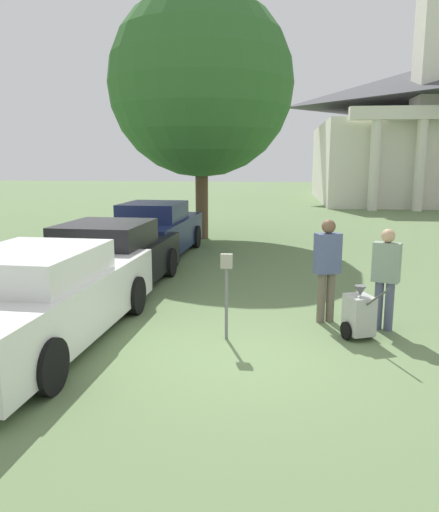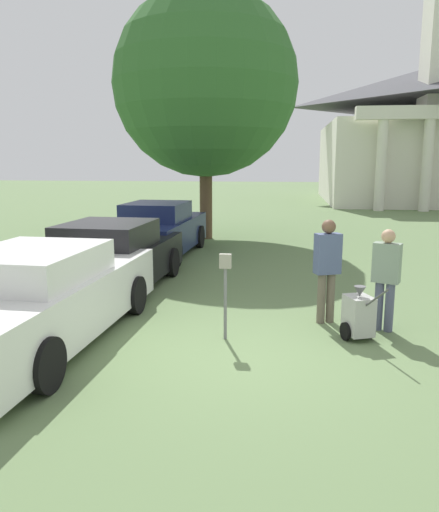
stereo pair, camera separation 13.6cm
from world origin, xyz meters
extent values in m
plane|color=#607A4C|center=(0.00, 0.00, 0.00)|extent=(120.00, 120.00, 0.00)
cube|color=silver|center=(-3.04, 0.14, 0.60)|extent=(2.10, 5.21, 0.83)
cube|color=silver|center=(-3.05, -0.07, 1.24)|extent=(1.75, 2.23, 0.46)
cylinder|color=black|center=(-3.90, 1.77, 0.34)|extent=(0.21, 0.69, 0.68)
cylinder|color=black|center=(-2.05, 1.69, 0.34)|extent=(0.21, 0.69, 0.68)
cylinder|color=black|center=(-2.18, -1.49, 0.34)|extent=(0.21, 0.69, 0.68)
cube|color=black|center=(-3.04, 3.25, 0.57)|extent=(2.08, 4.80, 0.76)
cube|color=black|center=(-3.05, 3.06, 1.21)|extent=(1.74, 2.05, 0.52)
cylinder|color=black|center=(-3.90, 4.75, 0.34)|extent=(0.21, 0.69, 0.68)
cylinder|color=black|center=(-2.06, 4.68, 0.34)|extent=(0.21, 0.69, 0.68)
cylinder|color=black|center=(-4.03, 1.83, 0.34)|extent=(0.21, 0.69, 0.68)
cylinder|color=black|center=(-2.18, 1.75, 0.34)|extent=(0.21, 0.69, 0.68)
cube|color=#19234C|center=(-3.04, 7.29, 0.62)|extent=(2.02, 4.83, 0.85)
cube|color=#19234C|center=(-3.05, 7.10, 1.30)|extent=(1.69, 2.07, 0.51)
cylinder|color=black|center=(-3.87, 8.80, 0.35)|extent=(0.21, 0.71, 0.70)
cylinder|color=black|center=(-2.09, 8.73, 0.35)|extent=(0.21, 0.71, 0.70)
cylinder|color=black|center=(-4.00, 5.85, 0.35)|extent=(0.21, 0.71, 0.70)
cylinder|color=black|center=(-2.21, 5.78, 0.35)|extent=(0.21, 0.71, 0.70)
cylinder|color=slate|center=(-0.30, 0.59, 0.56)|extent=(0.05, 0.05, 1.12)
cube|color=gray|center=(-0.30, 0.59, 1.23)|extent=(0.18, 0.09, 0.22)
cylinder|color=#665B4C|center=(1.38, 1.65, 0.43)|extent=(0.14, 0.14, 0.86)
cylinder|color=#665B4C|center=(1.22, 1.58, 0.43)|extent=(0.14, 0.14, 0.86)
cube|color=#4C597F|center=(1.30, 1.61, 1.20)|extent=(0.47, 0.36, 0.68)
sphere|color=brown|center=(1.30, 1.61, 1.65)|extent=(0.23, 0.23, 0.23)
cylinder|color=#515670|center=(2.28, 1.28, 0.40)|extent=(0.14, 0.14, 0.81)
cylinder|color=#515670|center=(2.12, 1.35, 0.40)|extent=(0.14, 0.14, 0.81)
cube|color=gray|center=(2.20, 1.31, 1.12)|extent=(0.47, 0.37, 0.64)
sphere|color=tan|center=(2.20, 1.31, 1.55)|extent=(0.22, 0.22, 0.22)
cube|color=#B2B2AD|center=(1.73, 0.84, 0.38)|extent=(0.49, 0.54, 0.60)
cone|color=#59595B|center=(1.73, 0.84, 0.76)|extent=(0.18, 0.18, 0.16)
cylinder|color=#4C4C4C|center=(1.90, 0.40, 0.78)|extent=(0.24, 0.56, 0.43)
cylinder|color=black|center=(1.54, 0.77, 0.14)|extent=(0.15, 0.28, 0.28)
cylinder|color=black|center=(1.93, 0.92, 0.14)|extent=(0.15, 0.28, 0.28)
cube|color=silver|center=(9.33, 29.14, 2.57)|extent=(11.98, 13.46, 5.15)
pyramid|color=#424247|center=(9.33, 29.14, 7.47)|extent=(12.22, 13.73, 2.32)
cylinder|color=silver|center=(5.73, 21.81, 2.45)|extent=(0.56, 0.56, 4.89)
cylinder|color=silver|center=(8.13, 21.81, 2.45)|extent=(0.56, 0.56, 4.89)
cylinder|color=brown|center=(-2.19, 10.68, 1.31)|extent=(0.44, 0.44, 2.63)
sphere|color=#33662D|center=(-2.19, 10.68, 5.28)|extent=(6.24, 6.24, 6.24)
camera|label=1|loc=(0.43, -6.74, 2.72)|focal=35.00mm
camera|label=2|loc=(0.57, -6.73, 2.72)|focal=35.00mm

